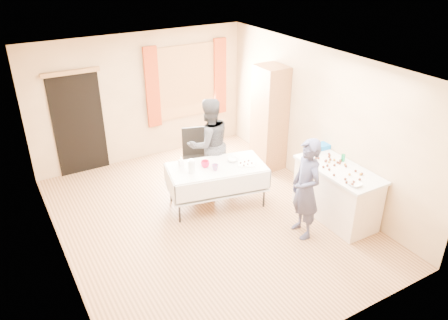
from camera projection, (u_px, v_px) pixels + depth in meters
floor at (207, 219)px, 7.28m from camera, size 4.50×5.50×0.02m
ceiling at (203, 64)px, 6.09m from camera, size 4.50×5.50×0.02m
wall_back at (141, 98)px, 8.81m from camera, size 4.50×0.02×2.60m
wall_front at (329, 247)px, 4.56m from camera, size 4.50×0.02×2.60m
wall_left at (52, 186)px, 5.67m from camera, size 0.02×5.50×2.60m
wall_right at (318, 121)px, 7.69m from camera, size 0.02×5.50×2.60m
window_frame at (186, 81)px, 9.14m from camera, size 1.32×0.06×1.52m
window_pane at (187, 82)px, 9.13m from camera, size 1.20×0.02×1.40m
curtain_left at (152, 88)px, 8.75m from camera, size 0.28×0.06×1.65m
curtain_right at (220, 77)px, 9.45m from camera, size 0.28×0.06×1.65m
doorway at (79, 124)px, 8.34m from camera, size 0.95×0.04×2.00m
door_lintel at (71, 72)px, 7.86m from camera, size 1.05×0.06×0.08m
cabinet at (269, 118)px, 8.53m from camera, size 0.50×0.60×2.07m
counter at (336, 193)px, 7.15m from camera, size 0.70×1.48×0.91m
party_table at (217, 182)px, 7.49m from camera, size 1.78×1.16×0.75m
chair at (196, 167)px, 8.25m from camera, size 0.54×0.54×1.06m
girl at (306, 189)px, 6.56m from camera, size 0.70×0.55×1.62m
woman at (209, 144)px, 7.88m from camera, size 0.86×0.68×1.72m
soda_can at (343, 158)px, 7.13m from camera, size 0.09×0.09×0.12m
mixing_bowl at (355, 184)px, 6.44m from camera, size 0.23×0.23×0.05m
foam_block at (315, 152)px, 7.36m from camera, size 0.16×0.12×0.08m
blue_basket at (320, 147)px, 7.57m from camera, size 0.32×0.23×0.08m
pitcher at (192, 167)px, 7.09m from camera, size 0.12×0.12×0.22m
cup_red at (205, 164)px, 7.30m from camera, size 0.15×0.15×0.11m
cup_rainbow at (215, 167)px, 7.20m from camera, size 0.17×0.17×0.10m
small_bowl at (233, 160)px, 7.49m from camera, size 0.29×0.29×0.06m
pastry_tray at (246, 164)px, 7.39m from camera, size 0.34×0.31×0.02m
bottle at (181, 161)px, 7.32m from camera, size 0.08×0.08×0.16m
cake_balls at (338, 167)px, 6.95m from camera, size 0.48×0.99×0.04m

